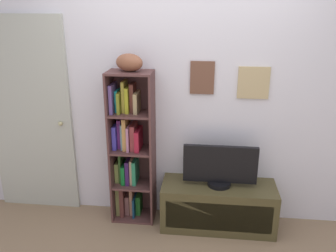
{
  "coord_description": "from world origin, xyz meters",
  "views": [
    {
      "loc": [
        0.23,
        -2.09,
        2.08
      ],
      "look_at": [
        -0.11,
        0.85,
        1.04
      ],
      "focal_mm": 37.31,
      "sensor_mm": 36.0,
      "label": 1
    }
  ],
  "objects_px": {
    "door": "(31,118)",
    "bookshelf": "(130,150)",
    "tv_stand": "(218,206)",
    "television": "(220,167)",
    "football": "(129,62)"
  },
  "relations": [
    {
      "from": "football",
      "to": "television",
      "type": "height_order",
      "value": "football"
    },
    {
      "from": "bookshelf",
      "to": "door",
      "type": "bearing_deg",
      "value": 175.09
    },
    {
      "from": "bookshelf",
      "to": "football",
      "type": "height_order",
      "value": "football"
    },
    {
      "from": "tv_stand",
      "to": "door",
      "type": "xyz_separation_m",
      "value": [
        -1.91,
        0.18,
        0.77
      ]
    },
    {
      "from": "television",
      "to": "door",
      "type": "xyz_separation_m",
      "value": [
        -1.91,
        0.18,
        0.35
      ]
    },
    {
      "from": "football",
      "to": "tv_stand",
      "type": "xyz_separation_m",
      "value": [
        0.84,
        -0.06,
        -1.37
      ]
    },
    {
      "from": "bookshelf",
      "to": "television",
      "type": "distance_m",
      "value": 0.89
    },
    {
      "from": "television",
      "to": "door",
      "type": "bearing_deg",
      "value": 174.53
    },
    {
      "from": "tv_stand",
      "to": "television",
      "type": "height_order",
      "value": "television"
    },
    {
      "from": "door",
      "to": "television",
      "type": "bearing_deg",
      "value": -5.47
    },
    {
      "from": "football",
      "to": "tv_stand",
      "type": "height_order",
      "value": "football"
    },
    {
      "from": "door",
      "to": "bookshelf",
      "type": "bearing_deg",
      "value": -4.91
    },
    {
      "from": "bookshelf",
      "to": "television",
      "type": "relative_size",
      "value": 2.19
    },
    {
      "from": "tv_stand",
      "to": "door",
      "type": "relative_size",
      "value": 0.54
    },
    {
      "from": "bookshelf",
      "to": "tv_stand",
      "type": "relative_size",
      "value": 1.39
    }
  ]
}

